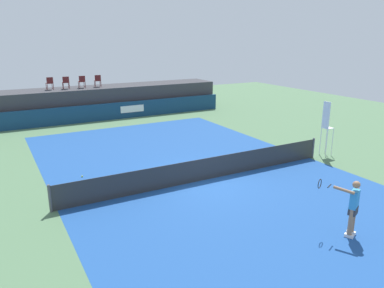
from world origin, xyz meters
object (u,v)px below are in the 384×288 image
spectator_chair_far_left (50,83)px  tennis_player (352,206)px  tennis_ball (82,176)px  umpire_chair (327,125)px  spectator_chair_center (82,81)px  net_post_far (313,148)px  spectator_chair_right (98,80)px  spectator_chair_left (66,82)px  net_post_near (50,198)px

spectator_chair_far_left → tennis_player: size_ratio=0.50×
tennis_player → tennis_ball: tennis_player is taller
umpire_chair → tennis_player: umpire_chair is taller
spectator_chair_far_left → tennis_ball: size_ratio=13.06×
spectator_chair_far_left → spectator_chair_center: bearing=-2.8°
spectator_chair_center → tennis_ball: 12.96m
tennis_ball → spectator_chair_far_left: bearing=86.2°
spectator_chair_far_left → spectator_chair_center: same height
net_post_far → spectator_chair_right: bearing=113.2°
tennis_ball → spectator_chair_center: bearing=76.1°
spectator_chair_far_left → spectator_chair_right: size_ratio=1.00×
spectator_chair_far_left → spectator_chair_left: same height
spectator_chair_right → umpire_chair: size_ratio=0.32×
umpire_chair → tennis_ball: (-11.49, 2.82, -1.55)m
spectator_chair_right → net_post_far: spectator_chair_right is taller
tennis_player → net_post_near: bearing=141.8°
umpire_chair → spectator_chair_far_left: bearing=124.9°
spectator_chair_far_left → tennis_ball: spectator_chair_far_left is taller
spectator_chair_center → net_post_far: spectator_chair_center is taller
spectator_chair_center → net_post_near: size_ratio=0.89×
spectator_chair_far_left → spectator_chair_right: (3.38, -0.07, 0.00)m
tennis_ball → spectator_chair_left: bearing=81.2°
spectator_chair_center → tennis_player: bearing=-82.2°
spectator_chair_far_left → spectator_chair_right: 3.38m
umpire_chair → net_post_near: bearing=-180.0°
tennis_player → spectator_chair_far_left: bearing=103.5°
spectator_chair_left → tennis_ball: size_ratio=13.06×
spectator_chair_center → umpire_chair: spectator_chair_center is taller
spectator_chair_far_left → spectator_chair_right: bearing=-1.3°
spectator_chair_center → tennis_player: 21.43m
spectator_chair_right → tennis_ball: spectator_chair_right is taller
net_post_near → net_post_far: bearing=0.0°
spectator_chair_center → tennis_ball: (-3.04, -12.32, -2.66)m
net_post_near → umpire_chair: bearing=0.0°
spectator_chair_far_left → umpire_chair: spectator_chair_far_left is taller
tennis_player → spectator_chair_left: bearing=100.8°
spectator_chair_right → tennis_ball: (-4.21, -12.35, -2.66)m
tennis_player → tennis_ball: 10.70m
spectator_chair_center → umpire_chair: bearing=-60.8°
spectator_chair_left → tennis_ball: 12.76m
spectator_chair_left → net_post_far: (8.79, -15.15, -2.19)m
spectator_chair_right → umpire_chair: bearing=-64.4°
spectator_chair_left → umpire_chair: (9.58, -15.15, -1.11)m
net_post_near → tennis_player: tennis_player is taller
spectator_chair_center → spectator_chair_left: bearing=179.5°
spectator_chair_center → umpire_chair: 17.37m
umpire_chair → tennis_ball: umpire_chair is taller
spectator_chair_left → spectator_chair_center: bearing=-0.5°
umpire_chair → spectator_chair_left: bearing=122.3°
spectator_chair_right → tennis_player: spectator_chair_right is taller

